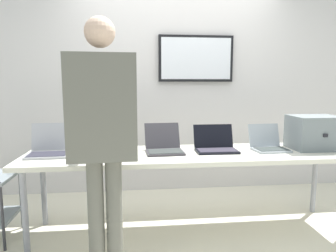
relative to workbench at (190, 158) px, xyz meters
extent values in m
cube|color=beige|center=(0.00, 0.00, -0.70)|extent=(8.00, 8.00, 0.04)
cube|color=silver|center=(0.00, 1.13, 0.53)|extent=(8.00, 0.06, 2.43)
cube|color=black|center=(0.25, 1.08, 0.97)|extent=(0.91, 0.05, 0.55)
cube|color=white|center=(0.25, 1.06, 0.97)|extent=(0.85, 0.02, 0.49)
cube|color=beige|center=(0.00, 0.00, 0.03)|extent=(2.94, 0.70, 0.04)
cylinder|color=gray|center=(-1.37, -0.25, -0.34)|extent=(0.05, 0.05, 0.69)
cylinder|color=gray|center=(-1.37, 0.25, -0.34)|extent=(0.05, 0.05, 0.69)
cylinder|color=gray|center=(1.37, 0.25, -0.34)|extent=(0.05, 0.05, 0.69)
cube|color=slate|center=(1.20, 0.04, 0.21)|extent=(0.44, 0.34, 0.32)
cube|color=black|center=(1.20, -0.13, 0.21)|extent=(0.04, 0.01, 0.03)
cube|color=#B0B1B9|center=(-1.24, 0.00, 0.06)|extent=(0.35, 0.27, 0.02)
cube|color=#2C2B37|center=(-1.24, -0.01, 0.07)|extent=(0.32, 0.22, 0.00)
cube|color=#B0B1B9|center=(-1.24, 0.16, 0.19)|extent=(0.35, 0.08, 0.25)
cube|color=silver|center=(-1.24, 0.16, 0.19)|extent=(0.32, 0.06, 0.22)
cube|color=#3D3A3C|center=(-0.74, -0.03, 0.06)|extent=(0.32, 0.25, 0.02)
cube|color=#2C2A37|center=(-0.74, -0.04, 0.07)|extent=(0.29, 0.20, 0.00)
cube|color=#3D3A3C|center=(-0.73, 0.11, 0.18)|extent=(0.31, 0.09, 0.22)
cube|color=navy|center=(-0.73, 0.12, 0.18)|extent=(0.28, 0.07, 0.19)
cube|color=#3B383E|center=(-0.23, 0.00, 0.06)|extent=(0.34, 0.27, 0.02)
cube|color=#303433|center=(-0.23, -0.01, 0.07)|extent=(0.31, 0.22, 0.00)
cube|color=#3B383E|center=(-0.24, 0.18, 0.18)|extent=(0.33, 0.13, 0.23)
cube|color=black|center=(-0.24, 0.18, 0.18)|extent=(0.30, 0.11, 0.20)
cube|color=black|center=(0.24, 0.00, 0.06)|extent=(0.38, 0.23, 0.02)
cube|color=#2E2B38|center=(0.24, -0.01, 0.07)|extent=(0.35, 0.18, 0.00)
cube|color=black|center=(0.25, 0.15, 0.17)|extent=(0.37, 0.09, 0.21)
cube|color=silver|center=(0.25, 0.15, 0.17)|extent=(0.35, 0.07, 0.18)
cube|color=#A9B2BB|center=(0.75, -0.01, 0.06)|extent=(0.32, 0.24, 0.02)
cube|color=#2D3433|center=(0.75, -0.02, 0.07)|extent=(0.29, 0.19, 0.00)
cube|color=#A9B2BB|center=(0.74, 0.13, 0.17)|extent=(0.31, 0.09, 0.21)
cube|color=#225431|center=(0.74, 0.13, 0.17)|extent=(0.28, 0.08, 0.18)
cylinder|color=#616158|center=(-0.76, -0.63, -0.25)|extent=(0.12, 0.12, 0.86)
cylinder|color=#616158|center=(-0.64, -0.63, -0.25)|extent=(0.12, 0.12, 0.86)
cube|color=#616158|center=(-0.70, -0.63, 0.51)|extent=(0.45, 0.28, 0.68)
sphere|color=beige|center=(-0.70, -0.63, 0.99)|extent=(0.20, 0.20, 0.20)
cylinder|color=#616158|center=(-0.88, -0.35, 0.22)|extent=(0.09, 0.32, 0.07)
cylinder|color=#616158|center=(-0.55, -0.33, 0.22)|extent=(0.09, 0.32, 0.07)
cylinder|color=#333338|center=(-1.56, -0.20, -0.40)|extent=(0.02, 0.02, 0.57)
cylinder|color=#333338|center=(-1.56, 0.20, -0.40)|extent=(0.02, 0.02, 0.57)
camera|label=1|loc=(-0.48, -2.63, 0.67)|focal=32.35mm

